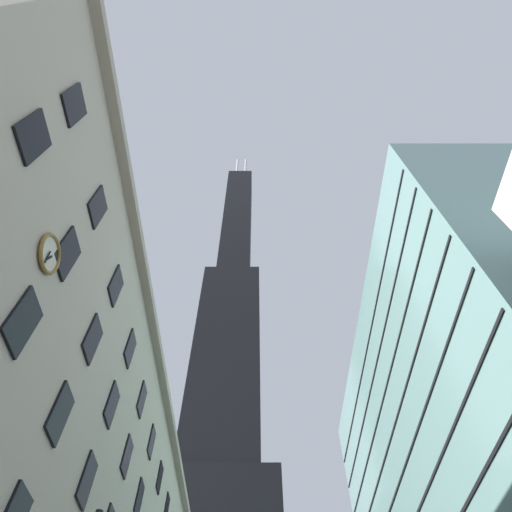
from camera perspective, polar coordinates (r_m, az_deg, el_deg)
The scene contains 1 object.
dark_skyscraper at distance 104.80m, azimuth -4.09°, elevation -19.69°, with size 23.41×23.41×215.39m.
Camera 1 is at (-3.00, -7.09, 1.41)m, focal length 30.44 mm.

